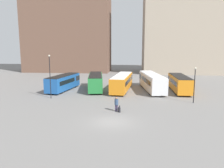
{
  "coord_description": "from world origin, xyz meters",
  "views": [
    {
      "loc": [
        2.07,
        -21.95,
        7.71
      ],
      "look_at": [
        -0.96,
        10.5,
        2.32
      ],
      "focal_mm": 35.0,
      "sensor_mm": 36.0,
      "label": 1
    }
  ],
  "objects_px": {
    "suitcase": "(119,110)",
    "lamp_post_0": "(50,74)",
    "bus_2": "(122,82)",
    "bus_3": "(152,81)",
    "traveler": "(116,103)",
    "bus_0": "(64,82)",
    "bus_4": "(180,83)",
    "bus_1": "(96,81)",
    "lamp_post_1": "(195,82)"
  },
  "relations": [
    {
      "from": "bus_1",
      "to": "bus_0",
      "type": "bearing_deg",
      "value": 91.39
    },
    {
      "from": "traveler",
      "to": "bus_2",
      "type": "bearing_deg",
      "value": -18.41
    },
    {
      "from": "bus_1",
      "to": "bus_2",
      "type": "relative_size",
      "value": 0.91
    },
    {
      "from": "suitcase",
      "to": "bus_0",
      "type": "bearing_deg",
      "value": 21.81
    },
    {
      "from": "traveler",
      "to": "lamp_post_0",
      "type": "bearing_deg",
      "value": 42.09
    },
    {
      "from": "bus_0",
      "to": "bus_4",
      "type": "distance_m",
      "value": 21.09
    },
    {
      "from": "bus_1",
      "to": "lamp_post_0",
      "type": "bearing_deg",
      "value": 135.27
    },
    {
      "from": "bus_4",
      "to": "lamp_post_0",
      "type": "distance_m",
      "value": 22.39
    },
    {
      "from": "bus_1",
      "to": "traveler",
      "type": "distance_m",
      "value": 14.75
    },
    {
      "from": "suitcase",
      "to": "lamp_post_0",
      "type": "bearing_deg",
      "value": 41.56
    },
    {
      "from": "bus_4",
      "to": "traveler",
      "type": "xyz_separation_m",
      "value": [
        -10.35,
        -13.56,
        -0.47
      ]
    },
    {
      "from": "bus_1",
      "to": "bus_3",
      "type": "bearing_deg",
      "value": -96.41
    },
    {
      "from": "bus_4",
      "to": "traveler",
      "type": "distance_m",
      "value": 17.06
    },
    {
      "from": "bus_0",
      "to": "bus_2",
      "type": "relative_size",
      "value": 0.83
    },
    {
      "from": "bus_2",
      "to": "bus_4",
      "type": "bearing_deg",
      "value": -85.25
    },
    {
      "from": "bus_3",
      "to": "lamp_post_1",
      "type": "bearing_deg",
      "value": -158.71
    },
    {
      "from": "bus_2",
      "to": "lamp_post_0",
      "type": "xyz_separation_m",
      "value": [
        -10.64,
        -7.74,
        2.31
      ]
    },
    {
      "from": "traveler",
      "to": "lamp_post_0",
      "type": "relative_size",
      "value": 0.27
    },
    {
      "from": "bus_3",
      "to": "bus_0",
      "type": "bearing_deg",
      "value": 87.78
    },
    {
      "from": "bus_1",
      "to": "bus_4",
      "type": "xyz_separation_m",
      "value": [
        15.27,
        -0.34,
        -0.02
      ]
    },
    {
      "from": "bus_4",
      "to": "lamp_post_0",
      "type": "xyz_separation_m",
      "value": [
        -20.96,
        -7.52,
        2.33
      ]
    },
    {
      "from": "traveler",
      "to": "bus_4",
      "type": "bearing_deg",
      "value": -55.62
    },
    {
      "from": "bus_2",
      "to": "suitcase",
      "type": "bearing_deg",
      "value": -172.62
    },
    {
      "from": "bus_4",
      "to": "suitcase",
      "type": "relative_size",
      "value": 11.53
    },
    {
      "from": "bus_2",
      "to": "traveler",
      "type": "bearing_deg",
      "value": -174.16
    },
    {
      "from": "bus_4",
      "to": "lamp_post_0",
      "type": "height_order",
      "value": "lamp_post_0"
    },
    {
      "from": "lamp_post_0",
      "to": "lamp_post_1",
      "type": "bearing_deg",
      "value": -2.66
    },
    {
      "from": "bus_2",
      "to": "bus_0",
      "type": "bearing_deg",
      "value": 100.94
    },
    {
      "from": "traveler",
      "to": "lamp_post_0",
      "type": "height_order",
      "value": "lamp_post_0"
    },
    {
      "from": "suitcase",
      "to": "bus_3",
      "type": "bearing_deg",
      "value": -37.31
    },
    {
      "from": "bus_1",
      "to": "lamp_post_0",
      "type": "height_order",
      "value": "lamp_post_0"
    },
    {
      "from": "bus_2",
      "to": "lamp_post_1",
      "type": "height_order",
      "value": "lamp_post_1"
    },
    {
      "from": "traveler",
      "to": "bus_1",
      "type": "bearing_deg",
      "value": 1.25
    },
    {
      "from": "suitcase",
      "to": "lamp_post_0",
      "type": "distance_m",
      "value": 13.2
    },
    {
      "from": "traveler",
      "to": "suitcase",
      "type": "height_order",
      "value": "traveler"
    },
    {
      "from": "lamp_post_0",
      "to": "bus_1",
      "type": "bearing_deg",
      "value": 54.14
    },
    {
      "from": "bus_0",
      "to": "bus_3",
      "type": "distance_m",
      "value": 16.25
    },
    {
      "from": "bus_3",
      "to": "traveler",
      "type": "bearing_deg",
      "value": 151.67
    },
    {
      "from": "bus_4",
      "to": "bus_2",
      "type": "bearing_deg",
      "value": 88.9
    },
    {
      "from": "bus_2",
      "to": "suitcase",
      "type": "xyz_separation_m",
      "value": [
        0.34,
        -14.13,
        -1.25
      ]
    },
    {
      "from": "bus_2",
      "to": "bus_3",
      "type": "bearing_deg",
      "value": -78.05
    },
    {
      "from": "bus_1",
      "to": "lamp_post_0",
      "type": "xyz_separation_m",
      "value": [
        -5.68,
        -7.86,
        2.3
      ]
    },
    {
      "from": "bus_1",
      "to": "bus_4",
      "type": "height_order",
      "value": "bus_1"
    },
    {
      "from": "bus_4",
      "to": "lamp_post_1",
      "type": "height_order",
      "value": "lamp_post_1"
    },
    {
      "from": "bus_3",
      "to": "lamp_post_0",
      "type": "bearing_deg",
      "value": 109.85
    },
    {
      "from": "bus_0",
      "to": "traveler",
      "type": "bearing_deg",
      "value": -131.81
    },
    {
      "from": "bus_0",
      "to": "bus_4",
      "type": "relative_size",
      "value": 0.98
    },
    {
      "from": "bus_2",
      "to": "lamp_post_1",
      "type": "relative_size",
      "value": 2.33
    },
    {
      "from": "bus_0",
      "to": "bus_4",
      "type": "height_order",
      "value": "bus_4"
    },
    {
      "from": "bus_0",
      "to": "lamp_post_1",
      "type": "height_order",
      "value": "lamp_post_1"
    }
  ]
}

